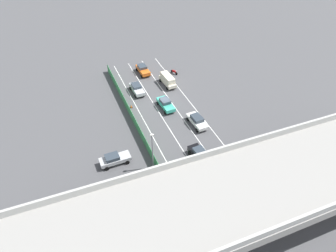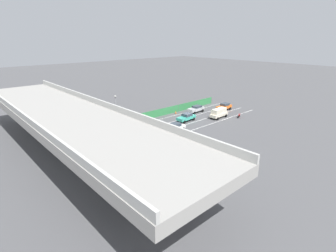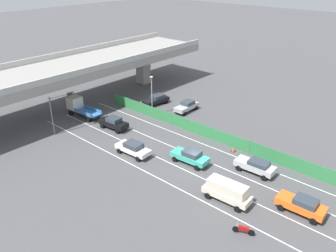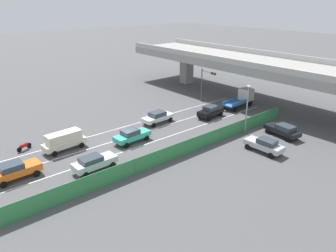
{
  "view_description": "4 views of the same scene",
  "coord_description": "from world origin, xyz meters",
  "px_view_note": "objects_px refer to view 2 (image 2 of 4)",
  "views": [
    {
      "loc": [
        16.3,
        42.7,
        32.56
      ],
      "look_at": [
        2.31,
        7.71,
        1.68
      ],
      "focal_mm": 32.79,
      "sensor_mm": 36.0,
      "label": 1
    },
    {
      "loc": [
        -36.61,
        39.46,
        17.03
      ],
      "look_at": [
        -1.95,
        7.95,
        1.0
      ],
      "focal_mm": 27.55,
      "sensor_mm": 36.0,
      "label": 2
    },
    {
      "loc": [
        -27.87,
        -20.42,
        21.56
      ],
      "look_at": [
        2.64,
        6.63,
        2.06
      ],
      "focal_mm": 36.87,
      "sensor_mm": 36.0,
      "label": 3
    },
    {
      "loc": [
        30.05,
        -18.56,
        16.3
      ],
      "look_at": [
        0.53,
        6.14,
        0.9
      ],
      "focal_mm": 34.07,
      "sensor_mm": 36.0,
      "label": 4
    }
  ],
  "objects_px": {
    "car_sedan_black": "(133,132)",
    "car_hatchback_white": "(175,127)",
    "parked_wagon_silver": "(116,114)",
    "car_taxi_orange": "(224,106)",
    "flatbed_truck_blue": "(94,141)",
    "car_van_cream": "(219,113)",
    "parked_sedan_dark": "(96,121)",
    "motorcycle": "(239,115)",
    "car_taxi_teal": "(186,117)",
    "traffic_cone": "(176,112)",
    "traffic_light": "(128,129)",
    "street_lamp": "(116,108)",
    "car_sedan_silver": "(196,109)"
  },
  "relations": [
    {
      "from": "street_lamp",
      "to": "car_sedan_black",
      "type": "bearing_deg",
      "value": 172.68
    },
    {
      "from": "car_sedan_black",
      "to": "car_van_cream",
      "type": "xyz_separation_m",
      "value": [
        -3.31,
        -21.0,
        0.27
      ]
    },
    {
      "from": "traffic_light",
      "to": "motorcycle",
      "type": "bearing_deg",
      "value": -91.62
    },
    {
      "from": "car_hatchback_white",
      "to": "car_sedan_silver",
      "type": "relative_size",
      "value": 1.04
    },
    {
      "from": "car_hatchback_white",
      "to": "parked_wagon_silver",
      "type": "height_order",
      "value": "parked_wagon_silver"
    },
    {
      "from": "car_hatchback_white",
      "to": "traffic_light",
      "type": "xyz_separation_m",
      "value": [
        -2.26,
        11.93,
        3.05
      ]
    },
    {
      "from": "car_van_cream",
      "to": "motorcycle",
      "type": "bearing_deg",
      "value": -128.85
    },
    {
      "from": "car_taxi_orange",
      "to": "parked_wagon_silver",
      "type": "bearing_deg",
      "value": 62.93
    },
    {
      "from": "car_sedan_black",
      "to": "parked_wagon_silver",
      "type": "relative_size",
      "value": 0.99
    },
    {
      "from": "car_hatchback_white",
      "to": "traffic_cone",
      "type": "xyz_separation_m",
      "value": [
        8.85,
        -8.84,
        -0.57
      ]
    },
    {
      "from": "traffic_cone",
      "to": "parked_sedan_dark",
      "type": "bearing_deg",
      "value": 74.28
    },
    {
      "from": "car_taxi_orange",
      "to": "parked_wagon_silver",
      "type": "height_order",
      "value": "car_taxi_orange"
    },
    {
      "from": "car_van_cream",
      "to": "traffic_light",
      "type": "bearing_deg",
      "value": 94.75
    },
    {
      "from": "car_hatchback_white",
      "to": "motorcycle",
      "type": "relative_size",
      "value": 2.59
    },
    {
      "from": "car_van_cream",
      "to": "flatbed_truck_blue",
      "type": "xyz_separation_m",
      "value": [
        3.0,
        28.85,
        0.17
      ]
    },
    {
      "from": "parked_sedan_dark",
      "to": "traffic_light",
      "type": "relative_size",
      "value": 0.85
    },
    {
      "from": "car_sedan_silver",
      "to": "motorcycle",
      "type": "bearing_deg",
      "value": -156.87
    },
    {
      "from": "car_hatchback_white",
      "to": "traffic_light",
      "type": "relative_size",
      "value": 0.85
    },
    {
      "from": "traffic_light",
      "to": "street_lamp",
      "type": "height_order",
      "value": "street_lamp"
    },
    {
      "from": "car_van_cream",
      "to": "street_lamp",
      "type": "relative_size",
      "value": 0.78
    },
    {
      "from": "car_taxi_orange",
      "to": "flatbed_truck_blue",
      "type": "distance_m",
      "value": 35.12
    },
    {
      "from": "flatbed_truck_blue",
      "to": "parked_wagon_silver",
      "type": "distance_m",
      "value": 16.8
    },
    {
      "from": "car_sedan_black",
      "to": "flatbed_truck_blue",
      "type": "xyz_separation_m",
      "value": [
        -0.31,
        7.85,
        0.44
      ]
    },
    {
      "from": "car_hatchback_white",
      "to": "car_sedan_silver",
      "type": "xyz_separation_m",
      "value": [
        6.36,
        -13.22,
        -0.0
      ]
    },
    {
      "from": "car_taxi_teal",
      "to": "traffic_cone",
      "type": "bearing_deg",
      "value": -22.43
    },
    {
      "from": "car_hatchback_white",
      "to": "car_van_cream",
      "type": "relative_size",
      "value": 0.96
    },
    {
      "from": "street_lamp",
      "to": "traffic_light",
      "type": "bearing_deg",
      "value": 156.31
    },
    {
      "from": "car_sedan_black",
      "to": "traffic_cone",
      "type": "height_order",
      "value": "car_sedan_black"
    },
    {
      "from": "traffic_light",
      "to": "traffic_cone",
      "type": "xyz_separation_m",
      "value": [
        11.11,
        -20.77,
        -3.62
      ]
    },
    {
      "from": "car_taxi_teal",
      "to": "street_lamp",
      "type": "xyz_separation_m",
      "value": [
        7.01,
        12.97,
        3.0
      ]
    },
    {
      "from": "street_lamp",
      "to": "car_taxi_orange",
      "type": "bearing_deg",
      "value": -105.11
    },
    {
      "from": "car_taxi_orange",
      "to": "car_taxi_teal",
      "type": "bearing_deg",
      "value": 89.52
    },
    {
      "from": "car_sedan_silver",
      "to": "parked_sedan_dark",
      "type": "bearing_deg",
      "value": 71.34
    },
    {
      "from": "motorcycle",
      "to": "car_sedan_silver",
      "type": "bearing_deg",
      "value": 23.13
    },
    {
      "from": "car_sedan_black",
      "to": "motorcycle",
      "type": "relative_size",
      "value": 2.43
    },
    {
      "from": "traffic_light",
      "to": "street_lamp",
      "type": "xyz_separation_m",
      "value": [
        12.37,
        -5.43,
        -0.04
      ]
    },
    {
      "from": "flatbed_truck_blue",
      "to": "car_van_cream",
      "type": "bearing_deg",
      "value": -95.95
    },
    {
      "from": "car_taxi_teal",
      "to": "traffic_light",
      "type": "bearing_deg",
      "value": 106.24
    },
    {
      "from": "car_sedan_black",
      "to": "car_hatchback_white",
      "type": "relative_size",
      "value": 0.94
    },
    {
      "from": "car_taxi_orange",
      "to": "parked_sedan_dark",
      "type": "xyz_separation_m",
      "value": [
        10.95,
        29.09,
        -0.04
      ]
    },
    {
      "from": "car_hatchback_white",
      "to": "car_van_cream",
      "type": "height_order",
      "value": "car_van_cream"
    },
    {
      "from": "parked_sedan_dark",
      "to": "street_lamp",
      "type": "relative_size",
      "value": 0.75
    },
    {
      "from": "parked_wagon_silver",
      "to": "parked_sedan_dark",
      "type": "distance_m",
      "value": 5.69
    },
    {
      "from": "car_taxi_teal",
      "to": "motorcycle",
      "type": "xyz_separation_m",
      "value": [
        -6.18,
        -10.79,
        -0.46
      ]
    },
    {
      "from": "car_hatchback_white",
      "to": "parked_wagon_silver",
      "type": "distance_m",
      "value": 15.43
    },
    {
      "from": "car_taxi_orange",
      "to": "motorcycle",
      "type": "xyz_separation_m",
      "value": [
        -6.07,
        2.61,
        -0.48
      ]
    },
    {
      "from": "car_sedan_black",
      "to": "car_taxi_orange",
      "type": "bearing_deg",
      "value": -90.39
    },
    {
      "from": "flatbed_truck_blue",
      "to": "car_taxi_teal",
      "type": "bearing_deg",
      "value": -89.39
    },
    {
      "from": "traffic_light",
      "to": "street_lamp",
      "type": "distance_m",
      "value": 13.51
    },
    {
      "from": "parked_wagon_silver",
      "to": "traffic_light",
      "type": "height_order",
      "value": "traffic_light"
    }
  ]
}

